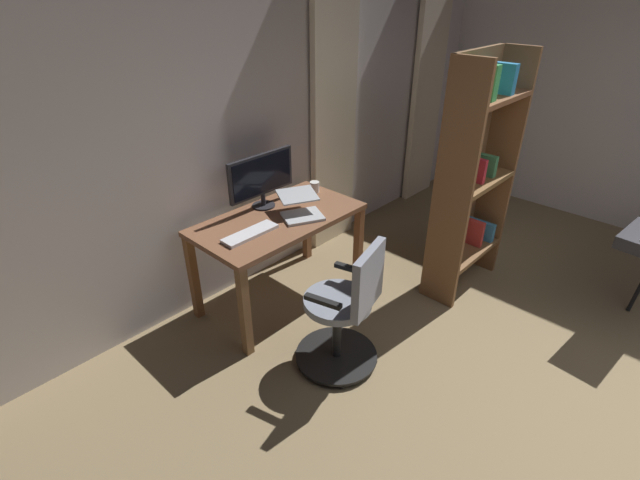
{
  "coord_description": "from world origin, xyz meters",
  "views": [
    {
      "loc": [
        2.58,
        -0.51,
        2.29
      ],
      "look_at": [
        0.74,
        -2.24,
        0.85
      ],
      "focal_mm": 25.87,
      "sensor_mm": 36.0,
      "label": 1
    }
  ],
  "objects_px": {
    "computer_mouse": "(291,195)",
    "computer_monitor": "(262,177)",
    "laptop": "(301,208)",
    "bookshelf": "(470,175)",
    "computer_keyboard": "(250,234)",
    "office_chair": "(346,312)",
    "mug_coffee": "(314,187)",
    "desk": "(279,229)"
  },
  "relations": [
    {
      "from": "laptop",
      "to": "bookshelf",
      "type": "xyz_separation_m",
      "value": [
        -1.07,
        0.79,
        0.17
      ]
    },
    {
      "from": "computer_keyboard",
      "to": "computer_mouse",
      "type": "distance_m",
      "value": 0.68
    },
    {
      "from": "office_chair",
      "to": "mug_coffee",
      "type": "xyz_separation_m",
      "value": [
        -0.73,
        -0.97,
        0.35
      ]
    },
    {
      "from": "computer_monitor",
      "to": "laptop",
      "type": "distance_m",
      "value": 0.39
    },
    {
      "from": "computer_mouse",
      "to": "computer_monitor",
      "type": "bearing_deg",
      "value": -8.11
    },
    {
      "from": "computer_mouse",
      "to": "office_chair",
      "type": "bearing_deg",
      "value": 63.36
    },
    {
      "from": "office_chair",
      "to": "mug_coffee",
      "type": "height_order",
      "value": "office_chair"
    },
    {
      "from": "office_chair",
      "to": "computer_monitor",
      "type": "distance_m",
      "value": 1.24
    },
    {
      "from": "desk",
      "to": "computer_keyboard",
      "type": "relative_size",
      "value": 3.06
    },
    {
      "from": "desk",
      "to": "mug_coffee",
      "type": "bearing_deg",
      "value": -166.75
    },
    {
      "from": "computer_monitor",
      "to": "laptop",
      "type": "bearing_deg",
      "value": 105.4
    },
    {
      "from": "computer_keyboard",
      "to": "computer_mouse",
      "type": "height_order",
      "value": "computer_mouse"
    },
    {
      "from": "office_chair",
      "to": "laptop",
      "type": "relative_size",
      "value": 2.16
    },
    {
      "from": "office_chair",
      "to": "computer_keyboard",
      "type": "bearing_deg",
      "value": 83.13
    },
    {
      "from": "computer_monitor",
      "to": "computer_keyboard",
      "type": "distance_m",
      "value": 0.53
    },
    {
      "from": "mug_coffee",
      "to": "bookshelf",
      "type": "distance_m",
      "value": 1.24
    },
    {
      "from": "office_chair",
      "to": "computer_mouse",
      "type": "height_order",
      "value": "office_chair"
    },
    {
      "from": "computer_monitor",
      "to": "computer_mouse",
      "type": "bearing_deg",
      "value": 171.89
    },
    {
      "from": "computer_keyboard",
      "to": "mug_coffee",
      "type": "bearing_deg",
      "value": -167.31
    },
    {
      "from": "laptop",
      "to": "mug_coffee",
      "type": "distance_m",
      "value": 0.44
    },
    {
      "from": "computer_monitor",
      "to": "computer_keyboard",
      "type": "relative_size",
      "value": 1.44
    },
    {
      "from": "computer_mouse",
      "to": "laptop",
      "type": "bearing_deg",
      "value": 59.36
    },
    {
      "from": "desk",
      "to": "computer_mouse",
      "type": "height_order",
      "value": "computer_mouse"
    },
    {
      "from": "computer_mouse",
      "to": "computer_keyboard",
      "type": "bearing_deg",
      "value": 21.99
    },
    {
      "from": "computer_mouse",
      "to": "bookshelf",
      "type": "bearing_deg",
      "value": 129.96
    },
    {
      "from": "laptop",
      "to": "bookshelf",
      "type": "bearing_deg",
      "value": 169.9
    },
    {
      "from": "desk",
      "to": "computer_keyboard",
      "type": "xyz_separation_m",
      "value": [
        0.32,
        0.07,
        0.12
      ]
    },
    {
      "from": "computer_monitor",
      "to": "computer_keyboard",
      "type": "bearing_deg",
      "value": 38.18
    },
    {
      "from": "computer_keyboard",
      "to": "mug_coffee",
      "type": "distance_m",
      "value": 0.86
    },
    {
      "from": "desk",
      "to": "office_chair",
      "type": "distance_m",
      "value": 0.9
    },
    {
      "from": "office_chair",
      "to": "laptop",
      "type": "distance_m",
      "value": 0.91
    },
    {
      "from": "office_chair",
      "to": "mug_coffee",
      "type": "distance_m",
      "value": 1.27
    },
    {
      "from": "computer_keyboard",
      "to": "desk",
      "type": "bearing_deg",
      "value": -168.19
    },
    {
      "from": "office_chair",
      "to": "computer_monitor",
      "type": "bearing_deg",
      "value": 61.63
    },
    {
      "from": "desk",
      "to": "mug_coffee",
      "type": "xyz_separation_m",
      "value": [
        -0.51,
        -0.12,
        0.15
      ]
    },
    {
      "from": "desk",
      "to": "bookshelf",
      "type": "distance_m",
      "value": 1.54
    },
    {
      "from": "desk",
      "to": "computer_monitor",
      "type": "bearing_deg",
      "value": -101.98
    },
    {
      "from": "laptop",
      "to": "bookshelf",
      "type": "relative_size",
      "value": 0.23
    },
    {
      "from": "computer_monitor",
      "to": "laptop",
      "type": "height_order",
      "value": "computer_monitor"
    },
    {
      "from": "computer_keyboard",
      "to": "laptop",
      "type": "xyz_separation_m",
      "value": [
        -0.46,
        0.03,
        0.04
      ]
    },
    {
      "from": "desk",
      "to": "computer_monitor",
      "type": "distance_m",
      "value": 0.42
    },
    {
      "from": "computer_mouse",
      "to": "mug_coffee",
      "type": "height_order",
      "value": "mug_coffee"
    }
  ]
}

